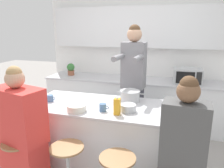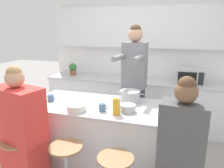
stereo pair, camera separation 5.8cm
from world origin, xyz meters
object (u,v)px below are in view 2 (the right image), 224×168
coffee_cup_far (102,107)px  microwave (189,76)px  person_seated_near (179,167)px  fruit_bowl (76,108)px  person_cooking (134,89)px  coffee_cup_near (51,98)px  bar_stool_leftmost (21,167)px  kitchen_island (110,139)px  person_wrapped_blanket (22,138)px  cooking_pot (130,96)px  juice_carton (116,106)px  potted_plant (73,69)px

coffee_cup_far → microwave: size_ratio=0.23×
person_seated_near → fruit_bowl: (-1.14, 0.38, 0.27)m
person_cooking → coffee_cup_near: (-0.94, -0.71, -0.01)m
bar_stool_leftmost → person_seated_near: size_ratio=0.46×
kitchen_island → coffee_cup_near: bearing=-175.8°
person_cooking → coffee_cup_near: bearing=-137.9°
fruit_bowl → coffee_cup_far: (0.29, 0.08, 0.01)m
person_wrapped_blanket → person_seated_near: size_ratio=1.00×
person_wrapped_blanket → coffee_cup_near: (0.00, 0.59, 0.26)m
cooking_pot → juice_carton: juice_carton is taller
coffee_cup_far → cooking_pot: bearing=60.9°
coffee_cup_near → potted_plant: size_ratio=0.47×
coffee_cup_far → juice_carton: size_ratio=0.56×
person_cooking → juice_carton: 0.89m
bar_stool_leftmost → fruit_bowl: (0.49, 0.41, 0.60)m
coffee_cup_far → potted_plant: (-1.25, 1.74, 0.06)m
person_wrapped_blanket → person_seated_near: (1.61, 0.00, -0.01)m
potted_plant → microwave: bearing=-1.3°
person_seated_near → person_cooking: bearing=122.9°
person_cooking → person_seated_near: size_ratio=1.27×
coffee_cup_far → person_seated_near: bearing=-27.9°
coffee_cup_near → coffee_cup_far: bearing=-10.1°
person_wrapped_blanket → coffee_cup_far: (0.75, 0.46, 0.27)m
person_cooking → potted_plant: person_cooking is taller
coffee_cup_far → microwave: (0.98, 1.69, 0.06)m
kitchen_island → bar_stool_leftmost: (-0.80, -0.68, -0.11)m
kitchen_island → person_seated_near: size_ratio=1.37×
kitchen_island → bar_stool_leftmost: size_ratio=2.99×
cooking_pot → fruit_bowl: cooking_pot is taller
microwave → juice_carton: bearing=-114.7°
coffee_cup_far → coffee_cup_near: bearing=169.9°
cooking_pot → microwave: size_ratio=0.73×
person_seated_near → microwave: (0.12, 2.14, 0.34)m
kitchen_island → person_cooking: (0.16, 0.65, 0.50)m
kitchen_island → coffee_cup_near: coffee_cup_near is taller
person_seated_near → coffee_cup_far: person_seated_near is taller
person_cooking → fruit_bowl: (-0.47, -0.92, -0.01)m
coffee_cup_near → juice_carton: bearing=-11.1°
bar_stool_leftmost → cooking_pot: 1.49m
kitchen_island → microwave: (0.95, 1.50, 0.56)m
fruit_bowl → microwave: 2.17m
cooking_pot → potted_plant: bearing=138.1°
person_wrapped_blanket → coffee_cup_far: person_wrapped_blanket is taller
person_wrapped_blanket → cooking_pot: bearing=56.0°
kitchen_island → person_cooking: 0.83m
person_wrapped_blanket → kitchen_island: bearing=54.3°
bar_stool_leftmost → fruit_bowl: fruit_bowl is taller
person_cooking → coffee_cup_near: size_ratio=16.68×
person_wrapped_blanket → microwave: size_ratio=3.10×
bar_stool_leftmost → fruit_bowl: bearing=40.0°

